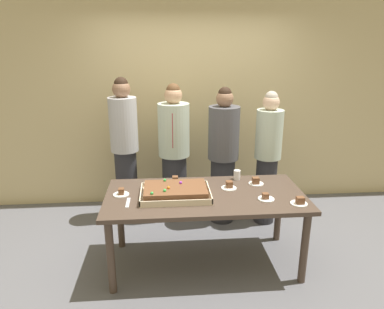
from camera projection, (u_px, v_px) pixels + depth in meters
ground_plane at (204, 262)px, 3.58m from camera, size 12.00×12.00×0.00m
interior_back_panel at (192, 92)px, 4.64m from camera, size 8.00×0.12×3.00m
party_table at (205, 202)px, 3.38m from camera, size 1.88×0.91×0.75m
sheet_cake at (175, 192)px, 3.29m from camera, size 0.65×0.45×0.12m
plated_slice_near_left at (229, 186)px, 3.48m from camera, size 0.15×0.15×0.07m
plated_slice_near_right at (300, 202)px, 3.13m from camera, size 0.15×0.15×0.07m
plated_slice_far_left at (266, 198)px, 3.23m from camera, size 0.15×0.15×0.06m
plated_slice_far_right at (175, 181)px, 3.61m from camera, size 0.15×0.15×0.07m
plated_slice_center_front at (256, 182)px, 3.58m from camera, size 0.15×0.15×0.07m
plated_slice_center_back at (121, 193)px, 3.33m from camera, size 0.15×0.15×0.07m
drink_cup_nearest at (237, 175)px, 3.70m from camera, size 0.07×0.07×0.10m
cake_server_utensil at (128, 203)px, 3.16m from camera, size 0.03×0.20×0.01m
person_serving_front at (223, 155)px, 4.19m from camera, size 0.36×0.36×1.65m
person_green_shirt_behind at (268, 157)px, 4.16m from camera, size 0.31×0.31×1.61m
person_striped_tie_right at (125, 147)px, 4.26m from camera, size 0.33×0.33×1.75m
person_far_right_suit at (174, 151)px, 4.32m from camera, size 0.38×0.38×1.67m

